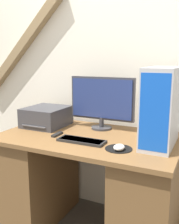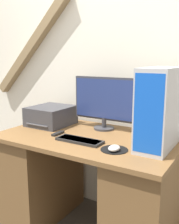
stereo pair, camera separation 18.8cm
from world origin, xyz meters
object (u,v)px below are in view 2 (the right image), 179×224
(computer_tower, at_px, (160,108))
(remote_control, at_px, (58,133))
(keyboard, at_px, (80,140))
(monitor, at_px, (105,101))
(printer, at_px, (51,116))
(mouse, at_px, (114,148))

(computer_tower, distance_m, remote_control, 0.77)
(keyboard, bearing_deg, remote_control, 165.97)
(monitor, distance_m, printer, 0.49)
(monitor, height_order, remote_control, monitor)
(mouse, distance_m, remote_control, 0.53)
(keyboard, xyz_separation_m, computer_tower, (0.49, 0.17, 0.24))
(computer_tower, bearing_deg, mouse, -132.31)
(computer_tower, relative_size, remote_control, 4.30)
(computer_tower, height_order, remote_control, computer_tower)
(remote_control, bearing_deg, printer, 138.83)
(mouse, height_order, remote_control, mouse)
(monitor, distance_m, keyboard, 0.44)
(computer_tower, bearing_deg, printer, 174.57)
(keyboard, bearing_deg, printer, 150.63)
(keyboard, relative_size, computer_tower, 0.66)
(keyboard, relative_size, printer, 0.92)
(computer_tower, xyz_separation_m, printer, (-0.95, 0.09, -0.17))
(monitor, xyz_separation_m, remote_control, (-0.22, -0.32, -0.22))
(mouse, bearing_deg, monitor, 124.87)
(mouse, xyz_separation_m, computer_tower, (0.20, 0.22, 0.23))
(monitor, xyz_separation_m, computer_tower, (0.50, -0.20, 0.02))
(keyboard, xyz_separation_m, mouse, (0.29, -0.05, 0.01))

